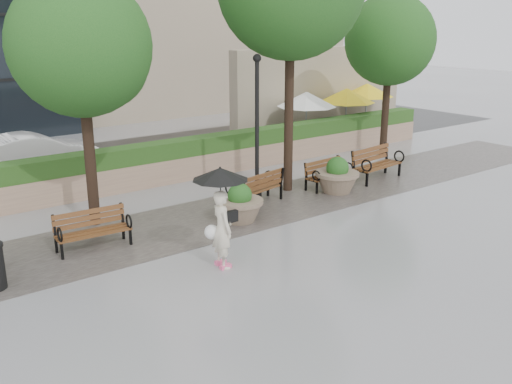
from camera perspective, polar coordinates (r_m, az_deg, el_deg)
ground at (r=13.99m, az=6.32°, el=-4.91°), size 100.00×100.00×0.00m
cobble_strip at (r=16.15m, az=-1.00°, el=-1.79°), size 28.00×3.20×0.01m
hedge_wall at (r=19.22m, az=-8.09°, el=3.12°), size 24.00×0.80×1.35m
cafe_wall at (r=26.99m, az=6.59°, el=9.96°), size 10.00×0.60×4.00m
cafe_hedge at (r=25.33m, az=9.09°, el=5.87°), size 8.00×0.50×0.90m
asphalt_street at (r=22.86m, az=-12.96°, el=3.33°), size 40.00×7.00×0.00m
bench_1 at (r=13.89m, az=-15.93°, el=-4.45°), size 1.74×0.79×0.91m
bench_2 at (r=16.55m, az=-0.00°, el=-0.29°), size 1.92×1.08×0.97m
bench_3 at (r=18.38m, az=7.19°, el=1.24°), size 1.71×0.80×0.89m
bench_4 at (r=19.58m, az=11.96°, el=2.13°), size 2.08×1.03×1.07m
planter_left at (r=15.13m, az=-1.63°, el=-1.47°), size 1.25×1.25×1.05m
planter_right at (r=17.86m, az=8.10°, el=1.34°), size 1.35×1.35×1.14m
lamppost at (r=16.57m, az=0.10°, el=5.42°), size 0.28×0.28×4.26m
tree_0 at (r=14.92m, az=-16.67°, el=13.39°), size 3.54×3.46×6.29m
tree_2 at (r=22.97m, az=13.34°, el=14.30°), size 3.50×3.42×6.16m
patio_umb_white at (r=24.11m, az=5.08°, el=9.18°), size 2.50×2.50×2.30m
patio_umb_yellow_a at (r=25.60m, az=9.06°, el=9.48°), size 2.50×2.50×2.30m
patio_umb_yellow_b at (r=27.78m, az=11.04°, el=9.94°), size 2.50×2.50×2.30m
car_right at (r=21.18m, az=-21.30°, el=3.56°), size 4.42×1.64×1.44m
pedestrian at (r=12.11m, az=-3.50°, el=-1.57°), size 1.20×1.20×2.20m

